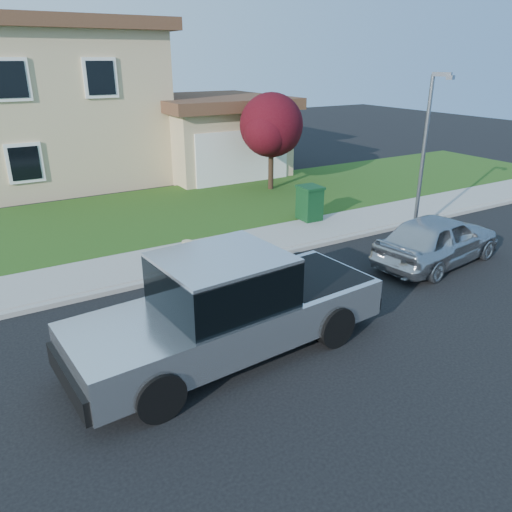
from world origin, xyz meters
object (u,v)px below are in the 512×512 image
(pickup_truck, at_px, (229,308))
(sedan, at_px, (438,239))
(ornamental_tree, at_px, (272,128))
(street_lamp, at_px, (426,148))
(trash_bin, at_px, (310,203))
(woman, at_px, (189,282))

(pickup_truck, bearing_deg, sedan, 3.94)
(ornamental_tree, height_order, street_lamp, street_lamp)
(pickup_truck, distance_m, trash_bin, 8.44)
(pickup_truck, relative_size, woman, 3.56)
(sedan, bearing_deg, woman, 77.20)
(trash_bin, distance_m, street_lamp, 4.12)
(sedan, xyz_separation_m, trash_bin, (-0.86, 4.71, 0.03))
(sedan, relative_size, ornamental_tree, 1.06)
(pickup_truck, bearing_deg, trash_bin, 38.52)
(woman, distance_m, sedan, 7.13)
(woman, bearing_deg, trash_bin, -165.70)
(pickup_truck, xyz_separation_m, ornamental_tree, (7.50, 10.24, 1.68))
(pickup_truck, xyz_separation_m, trash_bin, (6.17, 5.75, -0.21))
(pickup_truck, distance_m, sedan, 7.11)
(woman, bearing_deg, pickup_truck, 73.68)
(pickup_truck, relative_size, street_lamp, 1.28)
(pickup_truck, relative_size, ornamental_tree, 1.60)
(trash_bin, bearing_deg, street_lamp, -53.14)
(woman, bearing_deg, ornamental_tree, -150.31)
(pickup_truck, bearing_deg, ornamental_tree, 49.33)
(pickup_truck, relative_size, sedan, 1.52)
(pickup_truck, relative_size, trash_bin, 5.46)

